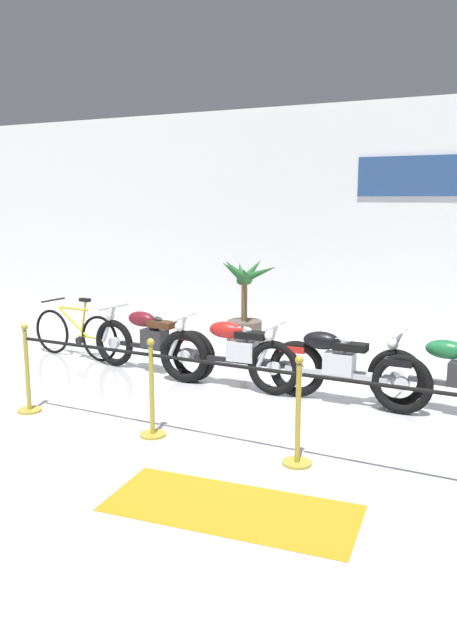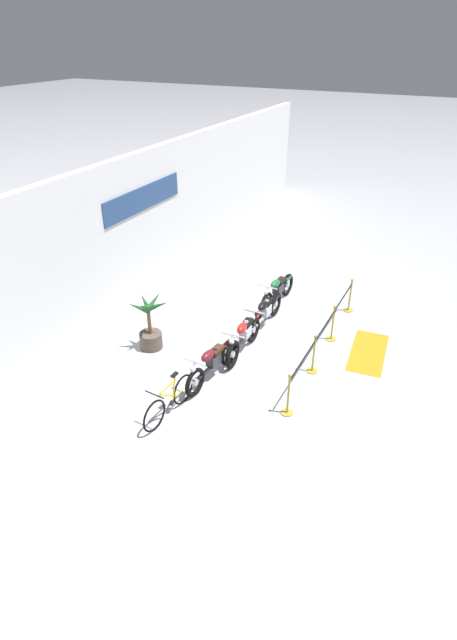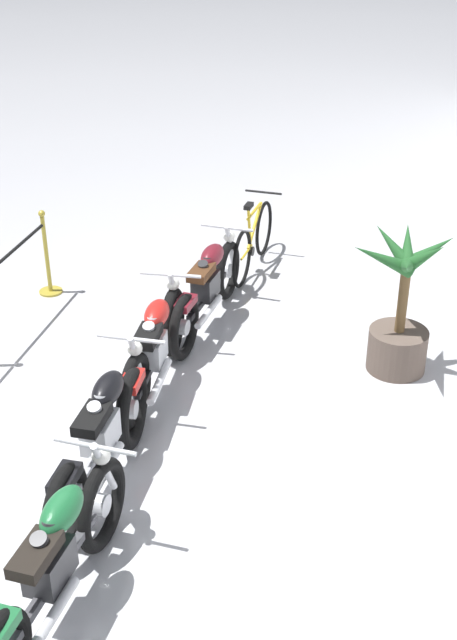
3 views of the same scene
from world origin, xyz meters
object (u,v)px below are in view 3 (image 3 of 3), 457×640
Objects in this scene: motorcycle_green_3 at (55,564)px; bicycle at (253,241)px; motorcycle_red_1 at (154,352)px; motorcycle_black_2 at (104,433)px; motorcycle_maroon_0 at (208,287)px; potted_palm_left_of_row at (400,317)px.

bicycle is at bearing 178.01° from motorcycle_green_3.
bicycle is (-3.01, 0.37, -0.08)m from motorcycle_red_1.
bicycle reaches higher than motorcycle_black_2.
motorcycle_red_1 is at bearing 179.19° from motorcycle_black_2.
potted_palm_left_of_row is (0.49, 2.08, 0.13)m from motorcycle_maroon_0.
motorcycle_green_3 is at bearing -29.43° from potted_palm_left_of_row.
motorcycle_maroon_0 is at bearing 176.22° from motorcycle_black_2.
motorcycle_black_2 is at bearing -44.98° from potted_palm_left_of_row.
motorcycle_maroon_0 is at bearing 173.57° from motorcycle_red_1.
motorcycle_maroon_0 is 0.99× the size of motorcycle_green_3.
motorcycle_black_2 is 4.34m from bicycle.
potted_palm_left_of_row reaches higher than bicycle.
motorcycle_black_2 is 1.07× the size of motorcycle_green_3.
bicycle is at bearing 172.49° from motorcycle_maroon_0.
motorcycle_maroon_0 is 0.93× the size of motorcycle_black_2.
motorcycle_red_1 is 3.04m from bicycle.
potted_palm_left_of_row reaches higher than motorcycle_red_1.
motorcycle_black_2 is 1.51× the size of potted_palm_left_of_row.
motorcycle_red_1 is at bearing -6.99° from bicycle.
motorcycle_red_1 is 2.44m from potted_palm_left_of_row.
motorcycle_black_2 is at bearing -3.78° from motorcycle_maroon_0.
bicycle is 1.13× the size of potted_palm_left_of_row.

